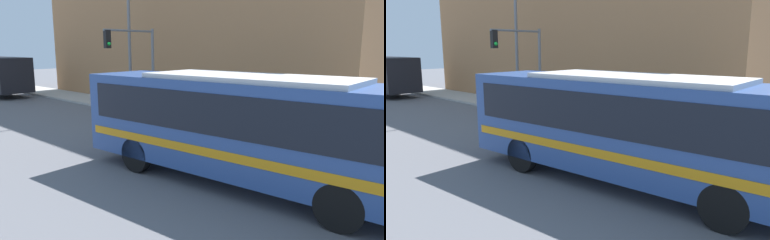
{
  "view_description": "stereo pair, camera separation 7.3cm",
  "coord_description": "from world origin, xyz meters",
  "views": [
    {
      "loc": [
        -8.91,
        -4.54,
        3.86
      ],
      "look_at": [
        0.51,
        4.15,
        1.34
      ],
      "focal_mm": 35.0,
      "sensor_mm": 36.0,
      "label": 1
    },
    {
      "loc": [
        -8.86,
        -4.6,
        3.86
      ],
      "look_at": [
        0.51,
        4.15,
        1.34
      ],
      "focal_mm": 35.0,
      "sensor_mm": 36.0,
      "label": 2
    }
  ],
  "objects": [
    {
      "name": "sidewalk",
      "position": [
        5.99,
        20.0,
        0.06
      ],
      "size": [
        2.97,
        70.0,
        0.13
      ],
      "color": "#B7B2A8",
      "rests_on": "ground_plane"
    },
    {
      "name": "parking_meter",
      "position": [
        5.1,
        7.37,
        0.99
      ],
      "size": [
        0.14,
        0.14,
        1.26
      ],
      "color": "slate",
      "rests_on": "sidewalk"
    },
    {
      "name": "street_lamp",
      "position": [
        4.97,
        13.71,
        4.91
      ],
      "size": [
        3.03,
        0.28,
        8.06
      ],
      "color": "slate",
      "rests_on": "sidewalk"
    },
    {
      "name": "traffic_light_pole",
      "position": [
        4.06,
        11.52,
        3.39
      ],
      "size": [
        3.28,
        0.35,
        4.7
      ],
      "color": "slate",
      "rests_on": "sidewalk"
    },
    {
      "name": "fire_hydrant",
      "position": [
        5.1,
        3.08,
        0.5
      ],
      "size": [
        0.2,
        0.27,
        0.75
      ],
      "color": "gold",
      "rests_on": "sidewalk"
    },
    {
      "name": "city_bus",
      "position": [
        -0.49,
        1.15,
        1.81
      ],
      "size": [
        3.25,
        10.75,
        3.11
      ],
      "rotation": [
        0.0,
        0.0,
        0.07
      ],
      "color": "#2D4C8C",
      "rests_on": "ground_plane"
    },
    {
      "name": "ground_plane",
      "position": [
        0.0,
        0.0,
        0.0
      ],
      "size": [
        120.0,
        120.0,
        0.0
      ],
      "primitive_type": "plane",
      "color": "slate"
    },
    {
      "name": "building_facade",
      "position": [
        10.47,
        13.98,
        6.13
      ],
      "size": [
        6.0,
        25.96,
        12.26
      ],
      "color": "#B27A4C",
      "rests_on": "ground_plane"
    }
  ]
}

